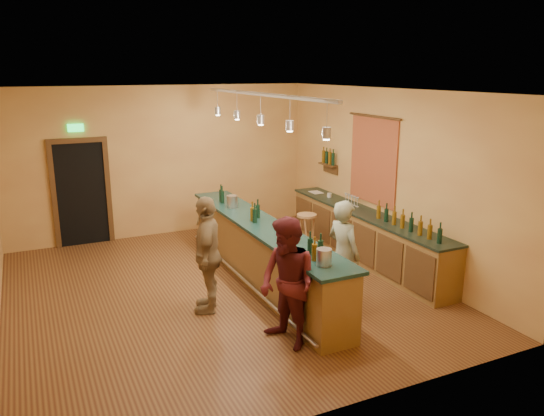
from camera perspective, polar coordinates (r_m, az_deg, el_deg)
name	(u,v)px	position (r m, az deg, el deg)	size (l,w,h in m)	color
floor	(220,290)	(8.84, -5.61, -8.79)	(7.00, 7.00, 0.00)	#522A17
ceiling	(215,91)	(8.12, -6.18, 12.40)	(6.50, 7.00, 0.02)	silver
wall_back	(163,161)	(11.64, -11.69, 4.92)	(6.50, 0.02, 3.20)	#B97945
wall_front	(337,269)	(5.30, 6.99, -6.56)	(6.50, 0.02, 3.20)	#B97945
wall_right	(386,178)	(9.87, 12.21, 3.18)	(0.02, 7.00, 3.20)	#B97945
doorway	(81,191)	(11.43, -19.83, 1.76)	(1.15, 0.09, 2.48)	black
tapestry	(373,161)	(10.13, 10.83, 4.98)	(0.03, 1.40, 1.60)	#A52721
bottle_shelf	(329,159)	(11.36, 6.10, 5.25)	(0.17, 0.55, 0.54)	#442F14
back_counter	(365,236)	(10.12, 9.99, -2.93)	(0.60, 4.55, 1.27)	brown
tasting_bar	(261,249)	(8.88, -1.15, -4.42)	(0.73, 5.10, 1.38)	brown
pendant_track	(261,104)	(8.41, -1.23, 11.07)	(0.11, 4.60, 0.50)	silver
bartender	(343,255)	(8.01, 7.69, -4.98)	(0.61, 0.40, 1.67)	gray
customer_a	(288,284)	(6.84, 1.71, -8.13)	(0.84, 0.65, 1.72)	#59191E
customer_b	(208,254)	(7.88, -6.94, -4.96)	(1.03, 0.43, 1.76)	#997A51
bar_stool	(307,221)	(10.31, 3.76, -1.43)	(0.39, 0.39, 0.80)	#A28349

